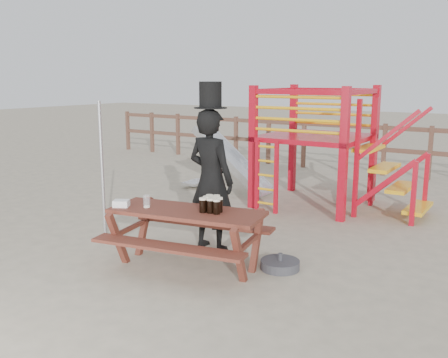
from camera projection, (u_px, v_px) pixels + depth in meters
ground at (182, 263)px, 6.10m from camera, size 60.00×60.00×0.00m
back_fence at (363, 142)px, 11.72m from camera, size 15.09×0.09×1.20m
playground_fort at (311, 144)px, 8.77m from camera, size 4.71×1.84×2.10m
picnic_table at (187, 231)px, 5.88m from camera, size 2.00×1.55×0.70m
man_with_hat at (211, 176)px, 6.41m from camera, size 0.71×0.50×2.18m
metal_pole at (102, 174)px, 6.60m from camera, size 0.04×0.04×1.93m
parasol_base at (280, 265)px, 5.88m from camera, size 0.46×0.46×0.20m
paper_bag at (121, 203)px, 5.97m from camera, size 0.23×0.21×0.08m
stout_pints at (212, 204)px, 5.75m from camera, size 0.28×0.28×0.17m
empty_glasses at (147, 202)px, 5.94m from camera, size 0.08×0.08×0.15m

